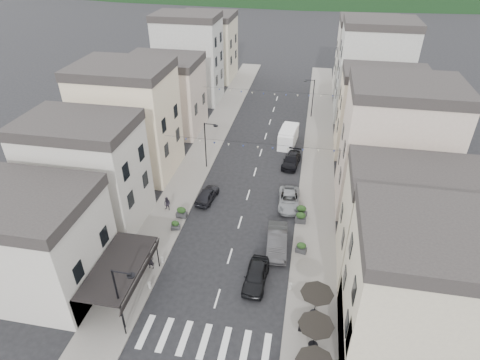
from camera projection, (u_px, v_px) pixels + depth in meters
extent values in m
cube|color=slate|center=(208.00, 144.00, 54.97)|extent=(4.00, 76.00, 0.12)
cube|color=slate|center=(318.00, 154.00, 52.65)|extent=(4.00, 76.00, 0.12)
cube|color=#B8B2A9|center=(22.00, 245.00, 31.71)|extent=(12.00, 8.00, 8.00)
cube|color=#B7AA91|center=(428.00, 302.00, 25.69)|extent=(10.00, 8.00, 10.00)
cube|color=black|center=(118.00, 266.00, 30.90)|extent=(3.60, 7.50, 0.15)
cube|color=black|center=(141.00, 274.00, 30.89)|extent=(0.34, 7.50, 0.99)
cylinder|color=black|center=(123.00, 320.00, 28.59)|extent=(0.10, 0.10, 3.20)
cylinder|color=black|center=(158.00, 254.00, 34.39)|extent=(0.10, 0.10, 3.20)
cube|color=#B8B2A9|center=(88.00, 177.00, 38.48)|extent=(10.00, 7.00, 10.00)
cube|color=#262323|center=(75.00, 124.00, 35.53)|extent=(10.20, 7.14, 1.00)
cube|color=beige|center=(129.00, 124.00, 46.24)|extent=(10.00, 8.00, 12.00)
cube|color=#262323|center=(120.00, 69.00, 42.75)|extent=(10.20, 8.16, 1.00)
cube|color=#B29E90|center=(166.00, 98.00, 56.86)|extent=(10.00, 8.00, 9.50)
cube|color=#262323|center=(162.00, 61.00, 54.04)|extent=(10.20, 8.16, 1.00)
cube|color=#9D9C98|center=(189.00, 62.00, 65.87)|extent=(10.00, 7.00, 13.00)
cube|color=#262323|center=(186.00, 16.00, 62.11)|extent=(10.20, 7.14, 1.00)
cube|color=#B7AA91|center=(208.00, 49.00, 76.36)|extent=(10.00, 9.00, 11.00)
cube|color=#262323|center=(206.00, 16.00, 73.14)|extent=(10.20, 9.18, 1.00)
cube|color=#B7AA91|center=(406.00, 230.00, 32.59)|extent=(10.00, 7.00, 9.00)
cube|color=#262323|center=(421.00, 178.00, 29.91)|extent=(10.20, 7.14, 1.00)
cube|color=#B29E90|center=(394.00, 153.00, 39.95)|extent=(10.00, 8.00, 12.50)
cube|color=#262323|center=(409.00, 87.00, 36.32)|extent=(10.20, 8.16, 1.00)
cube|color=beige|center=(379.00, 117.00, 50.57)|extent=(10.00, 7.00, 10.00)
cube|color=#262323|center=(388.00, 74.00, 47.62)|extent=(10.20, 7.14, 1.00)
cube|color=#9D9C98|center=(373.00, 74.00, 59.58)|extent=(10.00, 8.00, 13.50)
cube|color=#262323|center=(382.00, 23.00, 55.69)|extent=(10.20, 8.16, 1.00)
cube|color=#B8B2A9|center=(365.00, 58.00, 70.07)|extent=(10.00, 9.00, 11.50)
cube|color=#262323|center=(372.00, 21.00, 66.71)|extent=(10.20, 9.18, 1.00)
cylinder|color=black|center=(314.00, 338.00, 27.75)|extent=(0.06, 0.06, 2.30)
cone|color=black|center=(316.00, 327.00, 27.16)|extent=(2.50, 2.50, 0.55)
cylinder|color=black|center=(313.00, 345.00, 28.17)|extent=(0.70, 0.70, 0.04)
cylinder|color=black|center=(315.00, 306.00, 30.07)|extent=(0.06, 0.06, 2.30)
cone|color=black|center=(317.00, 296.00, 29.48)|extent=(2.50, 2.50, 0.55)
cylinder|color=black|center=(314.00, 313.00, 30.49)|extent=(0.70, 0.70, 0.04)
cylinder|color=black|center=(119.00, 301.00, 28.30)|extent=(0.14, 0.14, 6.00)
cylinder|color=black|center=(122.00, 273.00, 26.63)|extent=(1.40, 0.10, 0.10)
cylinder|color=black|center=(131.00, 276.00, 26.61)|extent=(0.56, 0.56, 0.08)
cylinder|color=black|center=(205.00, 146.00, 48.20)|extent=(0.14, 0.14, 6.00)
cylinder|color=black|center=(210.00, 124.00, 46.54)|extent=(1.40, 0.10, 0.10)
cylinder|color=black|center=(216.00, 126.00, 46.52)|extent=(0.56, 0.56, 0.08)
cylinder|color=black|center=(313.00, 99.00, 61.24)|extent=(0.14, 0.14, 6.00)
cylinder|color=black|center=(310.00, 80.00, 59.79)|extent=(1.40, 0.10, 0.10)
cylinder|color=black|center=(305.00, 81.00, 59.97)|extent=(0.56, 0.56, 0.08)
cylinder|color=gray|center=(150.00, 285.00, 32.94)|extent=(0.26, 0.26, 0.60)
cylinder|color=gray|center=(162.00, 260.00, 35.43)|extent=(0.26, 0.26, 0.60)
cylinder|color=gray|center=(290.00, 286.00, 32.83)|extent=(0.26, 0.26, 0.60)
cylinder|color=black|center=(250.00, 143.00, 42.33)|extent=(19.00, 0.02, 0.02)
cone|color=beige|center=(172.00, 138.00, 43.78)|extent=(0.28, 0.28, 0.24)
cone|color=navy|center=(186.00, 140.00, 43.58)|extent=(0.28, 0.28, 0.24)
cone|color=beige|center=(200.00, 141.00, 43.38)|extent=(0.28, 0.28, 0.24)
cone|color=navy|center=(214.00, 143.00, 43.17)|extent=(0.28, 0.28, 0.24)
cone|color=beige|center=(229.00, 145.00, 42.95)|extent=(0.28, 0.28, 0.24)
cone|color=navy|center=(243.00, 146.00, 42.71)|extent=(0.28, 0.28, 0.24)
cone|color=beige|center=(258.00, 148.00, 42.47)|extent=(0.28, 0.28, 0.24)
cone|color=navy|center=(273.00, 149.00, 42.21)|extent=(0.28, 0.28, 0.24)
cone|color=beige|center=(288.00, 150.00, 41.94)|extent=(0.28, 0.28, 0.24)
cone|color=navy|center=(303.00, 150.00, 41.66)|extent=(0.28, 0.28, 0.24)
cone|color=beige|center=(318.00, 151.00, 41.37)|extent=(0.28, 0.28, 0.24)
cone|color=navy|center=(334.00, 152.00, 41.08)|extent=(0.28, 0.28, 0.24)
cylinder|color=black|center=(269.00, 91.00, 55.60)|extent=(19.00, 0.02, 0.02)
cone|color=beige|center=(208.00, 88.00, 57.05)|extent=(0.28, 0.28, 0.24)
cone|color=navy|center=(219.00, 90.00, 56.85)|extent=(0.28, 0.28, 0.24)
cone|color=beige|center=(230.00, 91.00, 56.65)|extent=(0.28, 0.28, 0.24)
cone|color=navy|center=(241.00, 92.00, 56.44)|extent=(0.28, 0.28, 0.24)
cone|color=beige|center=(252.00, 93.00, 56.22)|extent=(0.28, 0.28, 0.24)
cone|color=navy|center=(263.00, 94.00, 55.98)|extent=(0.28, 0.28, 0.24)
cone|color=beige|center=(275.00, 95.00, 55.74)|extent=(0.28, 0.28, 0.24)
cone|color=navy|center=(286.00, 95.00, 55.48)|extent=(0.28, 0.28, 0.24)
cone|color=beige|center=(297.00, 96.00, 55.21)|extent=(0.28, 0.28, 0.24)
cone|color=navy|center=(309.00, 96.00, 54.93)|extent=(0.28, 0.28, 0.24)
cone|color=beige|center=(321.00, 96.00, 54.64)|extent=(0.28, 0.28, 0.24)
cone|color=navy|center=(333.00, 96.00, 54.35)|extent=(0.28, 0.28, 0.24)
imported|color=black|center=(256.00, 276.00, 33.35)|extent=(1.98, 4.54, 1.52)
imported|color=#2F2E31|center=(277.00, 241.00, 36.87)|extent=(2.21, 5.30, 1.70)
imported|color=gray|center=(289.00, 200.00, 42.73)|extent=(2.61, 5.06, 1.36)
imported|color=black|center=(291.00, 160.00, 49.93)|extent=(2.45, 4.81, 1.34)
imported|color=black|center=(207.00, 195.00, 43.50)|extent=(2.14, 4.21, 1.37)
cube|color=white|center=(288.00, 137.00, 54.60)|extent=(2.52, 5.35, 2.16)
cube|color=white|center=(288.00, 131.00, 53.46)|extent=(2.31, 3.62, 0.54)
cylinder|color=black|center=(279.00, 147.00, 53.60)|extent=(0.34, 0.78, 0.76)
cylinder|color=black|center=(292.00, 148.00, 53.20)|extent=(0.34, 0.78, 0.76)
cylinder|color=black|center=(284.00, 135.00, 56.75)|extent=(0.34, 0.78, 0.76)
cylinder|color=black|center=(297.00, 136.00, 56.35)|extent=(0.34, 0.78, 0.76)
imported|color=black|center=(151.00, 261.00, 34.57)|extent=(0.64, 0.46, 1.65)
imported|color=#25202B|center=(167.00, 204.00, 41.73)|extent=(0.87, 0.75, 1.56)
cube|color=#333336|center=(176.00, 227.00, 39.36)|extent=(0.98, 0.69, 0.44)
ellipsoid|color=black|center=(175.00, 223.00, 39.10)|extent=(0.78, 0.50, 0.57)
cube|color=#2D2D2F|center=(182.00, 215.00, 40.99)|extent=(1.11, 0.63, 0.54)
ellipsoid|color=black|center=(181.00, 210.00, 40.67)|extent=(0.96, 0.61, 0.70)
cube|color=#2B2B2E|center=(301.00, 250.00, 36.58)|extent=(1.07, 0.72, 0.49)
ellipsoid|color=black|center=(301.00, 245.00, 36.28)|extent=(0.87, 0.55, 0.63)
cube|color=#292A2C|center=(300.00, 220.00, 40.23)|extent=(1.12, 0.64, 0.55)
ellipsoid|color=black|center=(301.00, 215.00, 39.91)|extent=(0.97, 0.61, 0.70)
cube|color=#303033|center=(301.00, 213.00, 41.17)|extent=(1.28, 1.02, 0.56)
ellipsoid|color=black|center=(302.00, 209.00, 40.84)|extent=(0.99, 0.63, 0.72)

